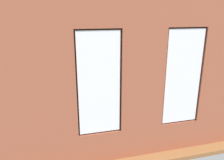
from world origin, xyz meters
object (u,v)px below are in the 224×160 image
Objects in this scene: couch_by_window at (134,126)px; couch_left at (198,100)px; cup_ceramic at (91,100)px; table_plant_small at (107,97)px; tv_flatscreen at (6,96)px; coffee_table at (103,100)px; potted_plant_near_tv at (25,121)px; papasan_chair at (73,86)px; remote_gray at (103,98)px; potted_plant_beside_window_right at (14,133)px; media_console at (9,117)px; candle_jar at (97,96)px; remote_black at (112,96)px; potted_plant_foreground_right at (27,83)px.

couch_by_window is 2.79m from couch_left.
couch_by_window reaches higher than cup_ceramic.
table_plant_small is 0.14× the size of tv_flatscreen.
coffee_table is 1.09× the size of potted_plant_near_tv.
couch_left is 1.56× the size of coffee_table.
potted_plant_near_tv is at bearing 62.77° from papasan_chair.
tv_flatscreen reaches higher than coffee_table.
remote_gray is 0.19× the size of potted_plant_beside_window_right.
media_console is at bearing -75.57° from potted_plant_beside_window_right.
table_plant_small is (-0.48, -0.00, 0.04)m from cup_ceramic.
couch_by_window is at bearing -177.91° from potted_plant_beside_window_right.
media_console is at bearing 2.59° from cup_ceramic.
tv_flatscreen is (-0.00, -0.00, 0.65)m from media_console.
remote_gray is (-0.16, 0.11, -0.05)m from candle_jar.
cup_ceramic is at bearing -177.41° from media_console.
candle_jar is (0.59, -1.82, 0.17)m from couch_by_window.
couch_by_window is 10.68× the size of table_plant_small.
couch_left is 2.78m from remote_black.
remote_black is 1.00× the size of remote_gray.
media_console is 0.65m from tv_flatscreen.
coffee_table is 1.09× the size of papasan_chair.
candle_jar is 2.41m from potted_plant_near_tv.
couch_left reaches higher than candle_jar.
cup_ceramic is 0.80× the size of candle_jar.
potted_plant_near_tv is (-0.55, 0.99, 0.32)m from media_console.
table_plant_small is at bearing -180.00° from cup_ceramic.
tv_flatscreen is at bearing 2.52° from cup_ceramic.
candle_jar is 0.76× the size of remote_gray.
couch_by_window is 16.74× the size of cup_ceramic.
remote_gray is at bearing 14.04° from coffee_table.
cup_ceramic is at bearing -148.64° from potted_plant_near_tv.
media_console is (2.57, 0.34, -0.26)m from candle_jar.
tv_flatscreen reaches higher than media_console.
couch_left is at bearing 151.01° from papasan_chair.
tv_flatscreen is (2.82, 0.10, 0.37)m from table_plant_small.
potted_plant_near_tv is at bearing 119.09° from media_console.
media_console is (2.73, 0.23, -0.20)m from remote_gray.
couch_by_window is 0.87× the size of couch_left.
coffee_table is 0.39m from remote_black.
coffee_table is at bearing 146.72° from candle_jar.
papasan_chair is at bearing -61.50° from coffee_table.
potted_plant_near_tv is (2.18, 1.22, 0.12)m from remote_gray.
potted_plant_near_tv is (2.61, -0.49, 0.23)m from couch_by_window.
media_console is (3.16, -1.48, -0.09)m from couch_by_window.
cup_ceramic is (0.38, 0.13, 0.11)m from coffee_table.
couch_by_window is 1.52× the size of tv_flatscreen.
tv_flatscreen reaches higher than potted_plant_near_tv.
couch_left is 3.08m from remote_gray.
potted_plant_beside_window_right is 1.05× the size of potted_plant_foreground_right.
remote_gray is (3.01, -0.64, 0.12)m from couch_left.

